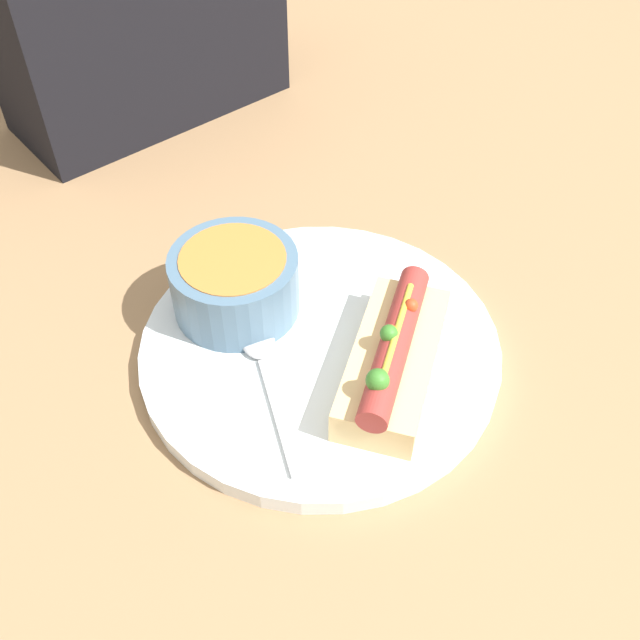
% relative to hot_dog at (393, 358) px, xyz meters
% --- Properties ---
extents(ground_plane, '(4.00, 4.00, 0.00)m').
position_rel_hot_dog_xyz_m(ground_plane, '(-0.02, 0.06, -0.04)').
color(ground_plane, '#93704C').
extents(dinner_plate, '(0.29, 0.29, 0.02)m').
position_rel_hot_dog_xyz_m(dinner_plate, '(-0.02, 0.06, -0.03)').
color(dinner_plate, white).
rests_on(dinner_plate, ground_plane).
extents(hot_dog, '(0.16, 0.13, 0.06)m').
position_rel_hot_dog_xyz_m(hot_dog, '(0.00, 0.00, 0.00)').
color(hot_dog, '#E5C17F').
rests_on(hot_dog, dinner_plate).
extents(soup_bowl, '(0.11, 0.11, 0.06)m').
position_rel_hot_dog_xyz_m(soup_bowl, '(-0.05, 0.14, 0.01)').
color(soup_bowl, slate).
rests_on(soup_bowl, dinner_plate).
extents(spoon, '(0.08, 0.15, 0.01)m').
position_rel_hot_dog_xyz_m(spoon, '(-0.07, 0.08, -0.02)').
color(spoon, '#B7B7BC').
rests_on(spoon, dinner_plate).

